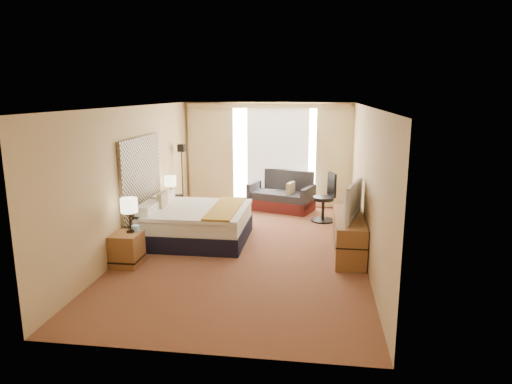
# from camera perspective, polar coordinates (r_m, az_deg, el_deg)

# --- Properties ---
(floor) EXTENTS (4.20, 7.00, 0.02)m
(floor) POSITION_cam_1_polar(r_m,az_deg,el_deg) (8.51, -1.11, -7.14)
(floor) COLOR #5A191B
(floor) RESTS_ON ground
(ceiling) EXTENTS (4.20, 7.00, 0.02)m
(ceiling) POSITION_cam_1_polar(r_m,az_deg,el_deg) (8.03, -1.19, 10.64)
(ceiling) COLOR silver
(ceiling) RESTS_ON wall_back
(wall_back) EXTENTS (4.20, 0.02, 2.60)m
(wall_back) POSITION_cam_1_polar(r_m,az_deg,el_deg) (11.60, 1.53, 4.72)
(wall_back) COLOR tan
(wall_back) RESTS_ON ground
(wall_front) EXTENTS (4.20, 0.02, 2.60)m
(wall_front) POSITION_cam_1_polar(r_m,az_deg,el_deg) (4.85, -7.58, -6.28)
(wall_front) COLOR tan
(wall_front) RESTS_ON ground
(wall_left) EXTENTS (0.02, 7.00, 2.60)m
(wall_left) POSITION_cam_1_polar(r_m,az_deg,el_deg) (8.74, -14.89, 1.79)
(wall_left) COLOR tan
(wall_left) RESTS_ON ground
(wall_right) EXTENTS (0.02, 7.00, 2.60)m
(wall_right) POSITION_cam_1_polar(r_m,az_deg,el_deg) (8.12, 13.66, 1.07)
(wall_right) COLOR tan
(wall_right) RESTS_ON ground
(headboard) EXTENTS (0.06, 1.85, 1.50)m
(headboard) POSITION_cam_1_polar(r_m,az_deg,el_deg) (8.91, -14.16, 1.89)
(headboard) COLOR black
(headboard) RESTS_ON wall_left
(nightstand_left) EXTENTS (0.45, 0.52, 0.55)m
(nightstand_left) POSITION_cam_1_polar(r_m,az_deg,el_deg) (7.97, -15.83, -6.90)
(nightstand_left) COLOR olive
(nightstand_left) RESTS_ON floor
(nightstand_right) EXTENTS (0.45, 0.52, 0.55)m
(nightstand_right) POSITION_cam_1_polar(r_m,az_deg,el_deg) (10.21, -10.29, -2.40)
(nightstand_right) COLOR olive
(nightstand_right) RESTS_ON floor
(media_dresser) EXTENTS (0.50, 1.80, 0.70)m
(media_dresser) POSITION_cam_1_polar(r_m,az_deg,el_deg) (8.33, 11.47, -5.29)
(media_dresser) COLOR olive
(media_dresser) RESTS_ON floor
(window) EXTENTS (2.30, 0.02, 2.30)m
(window) POSITION_cam_1_polar(r_m,az_deg,el_deg) (11.54, 2.75, 4.77)
(window) COLOR white
(window) RESTS_ON wall_back
(curtains) EXTENTS (4.12, 0.19, 2.56)m
(curtains) POSITION_cam_1_polar(r_m,az_deg,el_deg) (11.47, 1.45, 5.18)
(curtains) COLOR beige
(curtains) RESTS_ON floor
(bed) EXTENTS (1.94, 1.77, 0.94)m
(bed) POSITION_cam_1_polar(r_m,az_deg,el_deg) (8.97, -7.47, -3.90)
(bed) COLOR black
(bed) RESTS_ON floor
(loveseat) EXTENTS (1.70, 1.27, 0.95)m
(loveseat) POSITION_cam_1_polar(r_m,az_deg,el_deg) (11.27, 3.27, -0.62)
(loveseat) COLOR #571A19
(loveseat) RESTS_ON floor
(floor_lamp) EXTENTS (0.21, 0.21, 1.66)m
(floor_lamp) POSITION_cam_1_polar(r_m,az_deg,el_deg) (10.83, -9.25, 3.35)
(floor_lamp) COLOR black
(floor_lamp) RESTS_ON floor
(desk_chair) EXTENTS (0.54, 0.54, 1.09)m
(desk_chair) POSITION_cam_1_polar(r_m,az_deg,el_deg) (10.32, 8.71, -0.97)
(desk_chair) COLOR black
(desk_chair) RESTS_ON floor
(lamp_left) EXTENTS (0.28, 0.28, 0.59)m
(lamp_left) POSITION_cam_1_polar(r_m,az_deg,el_deg) (7.81, -15.59, -1.70)
(lamp_left) COLOR black
(lamp_left) RESTS_ON nightstand_left
(lamp_right) EXTENTS (0.25, 0.25, 0.53)m
(lamp_right) POSITION_cam_1_polar(r_m,az_deg,el_deg) (9.99, -10.68, 1.29)
(lamp_right) COLOR black
(lamp_right) RESTS_ON nightstand_right
(tissue_box) EXTENTS (0.13, 0.13, 0.10)m
(tissue_box) POSITION_cam_1_polar(r_m,az_deg,el_deg) (7.96, -14.81, -4.41)
(tissue_box) COLOR #9CCCF1
(tissue_box) RESTS_ON nightstand_left
(telephone) EXTENTS (0.23, 0.20, 0.07)m
(telephone) POSITION_cam_1_polar(r_m,az_deg,el_deg) (10.22, -9.59, -0.55)
(telephone) COLOR black
(telephone) RESTS_ON nightstand_right
(television) EXTENTS (0.44, 1.11, 0.64)m
(television) POSITION_cam_1_polar(r_m,az_deg,el_deg) (8.00, 11.38, -1.04)
(television) COLOR black
(television) RESTS_ON media_dresser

